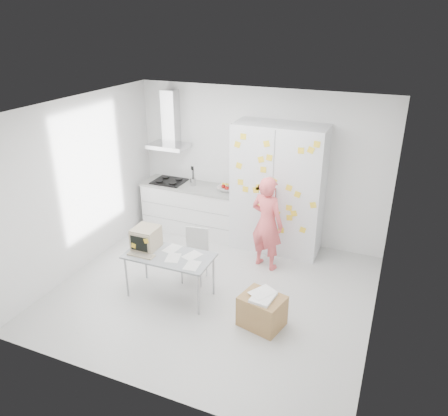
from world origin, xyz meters
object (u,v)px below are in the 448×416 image
at_px(desk, 154,246).
at_px(chair, 195,251).
at_px(person, 267,223).
at_px(cardboard_box, 262,310).

distance_m(desk, chair, 0.72).
distance_m(person, desk, 1.81).
height_order(person, cardboard_box, person).
bearing_deg(desk, chair, 53.65).
xyz_separation_m(desk, chair, (0.38, 0.53, -0.29)).
bearing_deg(cardboard_box, chair, 152.17).
distance_m(person, cardboard_box, 1.60).
height_order(desk, chair, desk).
relative_size(person, chair, 1.88).
bearing_deg(cardboard_box, desk, 174.71).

